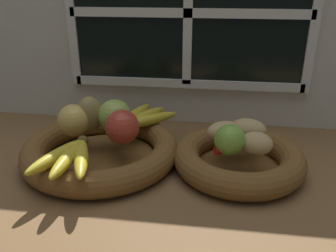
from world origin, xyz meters
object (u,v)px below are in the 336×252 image
potato_back (248,129)px  potato_small (256,144)px  potato_oblong (224,131)px  chili_pepper (244,147)px  apple_golden_left (74,120)px  fruit_bowl_left (101,150)px  banana_bunch_back (140,118)px  pear_brown (90,115)px  apple_green_back (115,116)px  fruit_bowl_right (238,159)px  lime_near (230,140)px  banana_bunch_front (69,157)px  apple_red_right (122,127)px

potato_back → potato_small: same height
potato_oblong → chili_pepper: 6.23cm
apple_golden_left → potato_back: size_ratio=0.90×
fruit_bowl_left → banana_bunch_back: banana_bunch_back is taller
fruit_bowl_left → pear_brown: bearing=131.9°
apple_green_back → potato_small: apple_green_back is taller
fruit_bowl_right → apple_golden_left: bearing=178.4°
potato_small → lime_near: bearing=-173.3°
pear_brown → banana_bunch_front: 15.70cm
apple_golden_left → chili_pepper: bearing=-4.3°
banana_bunch_front → potato_oblong: (30.29, 14.43, 0.93)cm
pear_brown → potato_small: 38.18cm
fruit_bowl_left → chili_pepper: (32.10, -1.83, 3.91)cm
potato_small → lime_near: (-5.42, -0.63, 0.80)cm
apple_golden_left → chili_pepper: 38.61cm
pear_brown → potato_small: size_ratio=1.28×
banana_bunch_front → potato_oblong: potato_oblong is taller
lime_near → apple_golden_left: bearing=172.4°
apple_red_right → banana_bunch_front: 13.42cm
apple_golden_left → potato_back: 39.65cm
fruit_bowl_left → potato_oblong: potato_oblong is taller
apple_red_right → lime_near: 23.28cm
potato_back → chili_pepper: potato_back is taller
banana_bunch_front → potato_small: 37.72cm
lime_near → potato_oblong: bearing=98.6°
fruit_bowl_right → apple_green_back: size_ratio=3.63×
apple_red_right → potato_oblong: (22.21, 4.00, -1.50)cm
fruit_bowl_right → lime_near: (-2.42, -3.63, 6.20)cm
pear_brown → potato_oblong: (31.18, -0.96, -2.03)cm
fruit_bowl_left → fruit_bowl_right: size_ratio=1.25×
chili_pepper → potato_oblong: bearing=108.5°
fruit_bowl_left → chili_pepper: chili_pepper is taller
apple_golden_left → potato_back: bearing=4.4°
pear_brown → banana_bunch_front: pear_brown is taller
lime_near → chili_pepper: lime_near is taller
banana_bunch_back → chili_pepper: size_ratio=1.34×
apple_red_right → chili_pepper: 26.51cm
apple_green_back → lime_near: apple_green_back is taller
apple_green_back → chili_pepper: apple_green_back is taller
apple_golden_left → fruit_bowl_right: bearing=-1.6°
apple_green_back → chili_pepper: bearing=-11.6°
fruit_bowl_left → apple_golden_left: 9.25cm
fruit_bowl_right → chili_pepper: bearing=-67.4°
apple_red_right → apple_golden_left: size_ratio=1.03×
potato_oblong → lime_near: bearing=-81.4°
pear_brown → banana_bunch_front: bearing=-86.7°
banana_bunch_back → potato_oblong: potato_oblong is taller
apple_golden_left → banana_bunch_front: (3.97, -12.88, -2.33)cm
apple_red_right → chili_pepper: size_ratio=0.57×
potato_back → potato_small: bearing=-81.0°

